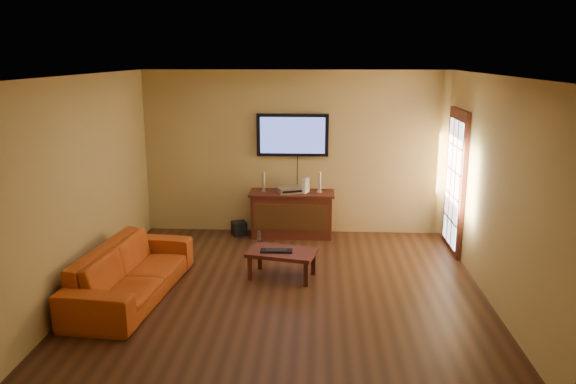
# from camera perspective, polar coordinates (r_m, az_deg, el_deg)

# --- Properties ---
(ground_plane) EXTENTS (5.00, 5.00, 0.00)m
(ground_plane) POSITION_cam_1_polar(r_m,az_deg,el_deg) (7.29, -0.23, -9.95)
(ground_plane) COLOR black
(ground_plane) RESTS_ON ground
(room_walls) EXTENTS (5.00, 5.00, 5.00)m
(room_walls) POSITION_cam_1_polar(r_m,az_deg,el_deg) (7.40, 0.04, 4.10)
(room_walls) COLOR tan
(room_walls) RESTS_ON ground
(french_door) EXTENTS (0.07, 1.02, 2.22)m
(french_door) POSITION_cam_1_polar(r_m,az_deg,el_deg) (8.81, 16.59, 0.87)
(french_door) COLOR #3C150D
(french_door) RESTS_ON ground
(media_console) EXTENTS (1.38, 0.53, 0.75)m
(media_console) POSITION_cam_1_polar(r_m,az_deg,el_deg) (9.26, 0.39, -2.24)
(media_console) COLOR #3C150D
(media_console) RESTS_ON ground
(television) EXTENTS (1.18, 0.08, 0.69)m
(television) POSITION_cam_1_polar(r_m,az_deg,el_deg) (9.21, 0.47, 5.80)
(television) COLOR black
(television) RESTS_ON ground
(coffee_table) EXTENTS (0.99, 0.72, 0.38)m
(coffee_table) POSITION_cam_1_polar(r_m,az_deg,el_deg) (7.57, -0.62, -6.40)
(coffee_table) COLOR #3C150D
(coffee_table) RESTS_ON ground
(sofa) EXTENTS (0.86, 2.26, 0.86)m
(sofa) POSITION_cam_1_polar(r_m,az_deg,el_deg) (7.23, -15.67, -7.00)
(sofa) COLOR #AD4513
(sofa) RESTS_ON ground
(speaker_left) EXTENTS (0.09, 0.09, 0.32)m
(speaker_left) POSITION_cam_1_polar(r_m,az_deg,el_deg) (9.19, -2.50, 0.98)
(speaker_left) COLOR silver
(speaker_left) RESTS_ON media_console
(speaker_right) EXTENTS (0.09, 0.09, 0.33)m
(speaker_right) POSITION_cam_1_polar(r_m,az_deg,el_deg) (9.13, 3.21, 0.93)
(speaker_right) COLOR silver
(speaker_right) RESTS_ON media_console
(av_receiver) EXTENTS (0.46, 0.39, 0.09)m
(av_receiver) POSITION_cam_1_polar(r_m,az_deg,el_deg) (9.12, 0.17, 0.22)
(av_receiver) COLOR silver
(av_receiver) RESTS_ON media_console
(game_console) EXTENTS (0.11, 0.18, 0.24)m
(game_console) POSITION_cam_1_polar(r_m,az_deg,el_deg) (9.10, 1.84, 0.66)
(game_console) COLOR white
(game_console) RESTS_ON media_console
(subwoofer) EXTENTS (0.30, 0.30, 0.22)m
(subwoofer) POSITION_cam_1_polar(r_m,az_deg,el_deg) (9.42, -4.99, -3.69)
(subwoofer) COLOR black
(subwoofer) RESTS_ON ground
(bottle) EXTENTS (0.07, 0.07, 0.20)m
(bottle) POSITION_cam_1_polar(r_m,az_deg,el_deg) (9.07, -2.95, -4.48)
(bottle) COLOR white
(bottle) RESTS_ON ground
(keyboard) EXTENTS (0.43, 0.17, 0.03)m
(keyboard) POSITION_cam_1_polar(r_m,az_deg,el_deg) (7.53, -1.19, -5.98)
(keyboard) COLOR black
(keyboard) RESTS_ON coffee_table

